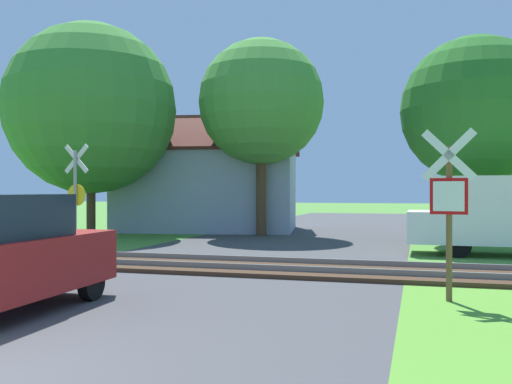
{
  "coord_description": "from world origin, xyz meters",
  "views": [
    {
      "loc": [
        4.42,
        -4.37,
        1.84
      ],
      "look_at": [
        0.5,
        9.33,
        1.8
      ],
      "focal_mm": 40.0,
      "sensor_mm": 36.0,
      "label": 1
    }
  ],
  "objects": [
    {
      "name": "road_asphalt",
      "position": [
        0.0,
        2.0,
        0.0
      ],
      "size": [
        8.28,
        80.0,
        0.01
      ],
      "primitive_type": "cube",
      "color": "#424244",
      "rests_on": "ground"
    },
    {
      "name": "rail_track",
      "position": [
        0.0,
        8.33,
        0.06
      ],
      "size": [
        60.0,
        2.6,
        0.22
      ],
      "color": "#422D1E",
      "rests_on": "ground"
    },
    {
      "name": "stop_sign_near",
      "position": [
        4.9,
        5.53,
        1.63
      ],
      "size": [
        0.87,
        0.19,
        2.86
      ],
      "rotation": [
        0.0,
        0.0,
        3.0
      ],
      "color": "brown",
      "rests_on": "ground"
    },
    {
      "name": "crossing_sign_far",
      "position": [
        -5.37,
        10.39,
        1.82
      ],
      "size": [
        0.87,
        0.17,
        3.22
      ],
      "rotation": [
        0.0,
        0.0,
        -0.12
      ],
      "color": "#9E9EA5",
      "rests_on": "ground"
    },
    {
      "name": "house",
      "position": [
        -4.97,
        20.54,
        1.99
      ],
      "size": [
        9.02,
        6.94,
        5.37
      ],
      "rotation": [
        0.0,
        0.0,
        0.16
      ],
      "color": "#99A3B7",
      "rests_on": "ground"
    },
    {
      "name": "tree_right",
      "position": [
        6.3,
        16.54,
        4.6
      ],
      "size": [
        5.06,
        5.06,
        7.14
      ],
      "color": "#513823",
      "rests_on": "ground"
    },
    {
      "name": "tree_center",
      "position": [
        -1.75,
        17.98,
        5.44
      ],
      "size": [
        5.11,
        5.11,
        8.01
      ],
      "color": "#513823",
      "rests_on": "ground"
    },
    {
      "name": "tree_left",
      "position": [
        -8.36,
        15.98,
        5.15
      ],
      "size": [
        6.89,
        6.89,
        8.6
      ],
      "color": "#513823",
      "rests_on": "ground"
    },
    {
      "name": "mail_truck",
      "position": [
        6.74,
        12.87,
        1.24
      ],
      "size": [
        4.93,
        1.98,
        2.24
      ],
      "rotation": [
        0.0,
        0.0,
        1.55
      ],
      "color": "white",
      "rests_on": "ground"
    }
  ]
}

